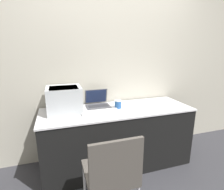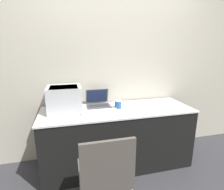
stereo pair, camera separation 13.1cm
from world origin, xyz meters
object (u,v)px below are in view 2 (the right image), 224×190
(chair, at_px, (105,172))
(coffee_cup, at_px, (118,104))
(printer, at_px, (65,98))
(external_keyboard, at_px, (100,112))
(laptop_left, at_px, (98,102))

(chair, bearing_deg, coffee_cup, 67.14)
(printer, distance_m, coffee_cup, 0.67)
(printer, relative_size, external_keyboard, 0.89)
(external_keyboard, height_order, chair, chair)
(laptop_left, relative_size, external_keyboard, 0.68)
(external_keyboard, distance_m, chair, 0.78)
(external_keyboard, height_order, coffee_cup, coffee_cup)
(laptop_left, distance_m, coffee_cup, 0.28)
(external_keyboard, bearing_deg, coffee_cup, 21.46)
(external_keyboard, bearing_deg, chair, -97.15)
(printer, bearing_deg, external_keyboard, -22.77)
(printer, height_order, external_keyboard, printer)
(laptop_left, xyz_separation_m, coffee_cup, (0.23, -0.16, 0.00))
(laptop_left, bearing_deg, printer, -167.21)
(printer, distance_m, laptop_left, 0.45)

